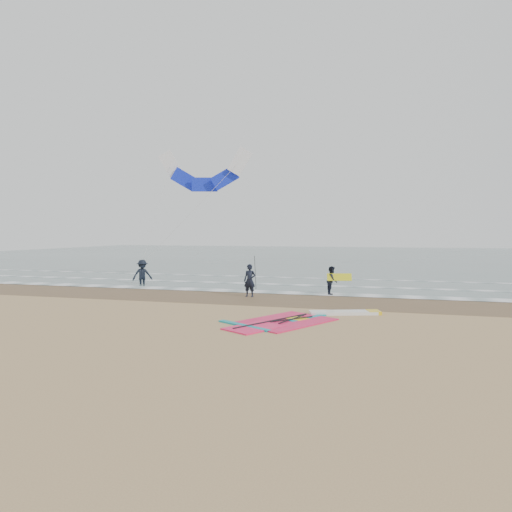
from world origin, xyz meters
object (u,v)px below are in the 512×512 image
(windsurf_rig, at_px, (303,319))
(surf_kite, at_px, (204,174))
(person_wading, at_px, (142,269))
(person_walking, at_px, (332,281))
(person_standing, at_px, (250,280))

(windsurf_rig, xyz_separation_m, surf_kite, (-8.81, 12.00, 7.28))
(windsurf_rig, distance_m, person_wading, 14.93)
(windsurf_rig, distance_m, surf_kite, 16.57)
(person_walking, bearing_deg, windsurf_rig, 175.60)
(windsurf_rig, relative_size, surf_kite, 0.77)
(person_walking, bearing_deg, surf_kite, 61.30)
(person_walking, xyz_separation_m, surf_kite, (-9.14, 4.64, 6.55))
(windsurf_rig, height_order, person_walking, person_walking)
(person_standing, relative_size, person_wading, 0.88)
(person_walking, relative_size, person_wading, 0.79)
(person_wading, bearing_deg, windsurf_rig, -77.56)
(person_walking, relative_size, surf_kite, 0.20)
(surf_kite, bearing_deg, person_walking, -26.89)
(windsurf_rig, bearing_deg, surf_kite, 126.29)
(person_standing, distance_m, surf_kite, 10.54)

